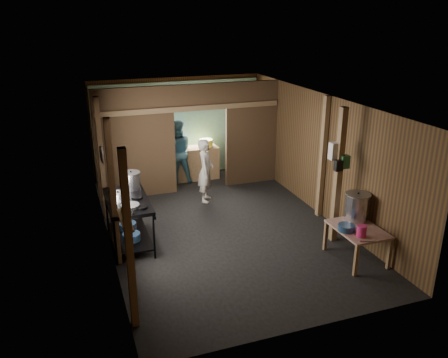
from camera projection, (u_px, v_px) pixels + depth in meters
name	position (u px, v px, depth m)	size (l,w,h in m)	color
floor	(221.00, 226.00, 9.47)	(4.50, 7.00, 0.00)	black
ceiling	(220.00, 101.00, 8.57)	(4.50, 7.00, 0.00)	#4D4A47
wall_back	(178.00, 127.00, 12.12)	(4.50, 0.00, 2.60)	#563A1B
wall_front	(309.00, 247.00, 5.92)	(4.50, 0.00, 2.60)	#563A1B
wall_left	(104.00, 179.00, 8.32)	(0.00, 7.00, 2.60)	#563A1B
wall_right	(320.00, 155.00, 9.72)	(0.00, 7.00, 2.60)	#563A1B
partition_left	(135.00, 144.00, 10.55)	(1.85, 0.10, 2.60)	#433220
partition_right	(251.00, 133.00, 11.46)	(1.35, 0.10, 2.60)	#433220
partition_header	(200.00, 97.00, 10.70)	(1.30, 0.10, 0.60)	#433220
turquoise_panel	(178.00, 129.00, 12.08)	(4.40, 0.06, 2.50)	#8AC5BC
back_counter	(195.00, 163.00, 12.03)	(1.20, 0.50, 0.85)	#8B6D4D
wall_clock	(187.00, 104.00, 11.90)	(0.20, 0.20, 0.03)	silver
post_left_a	(129.00, 242.00, 6.04)	(0.10, 0.12, 2.60)	#8B6D4D
post_left_b	(113.00, 194.00, 7.63)	(0.10, 0.12, 2.60)	#8B6D4D
post_left_c	(102.00, 160.00, 9.40)	(0.10, 0.12, 2.60)	#8B6D4D
post_right	(323.00, 158.00, 9.52)	(0.10, 0.12, 2.60)	#8B6D4D
post_free	(338.00, 177.00, 8.45)	(0.12, 0.12, 2.60)	#8B6D4D
cross_beam	(191.00, 108.00, 10.67)	(4.40, 0.12, 0.12)	#8B6D4D
pan_lid_big	(102.00, 155.00, 8.56)	(0.34, 0.34, 0.03)	gray
pan_lid_small	(101.00, 154.00, 8.95)	(0.30, 0.30, 0.03)	black
wall_shelf	(125.00, 220.00, 6.45)	(0.14, 0.80, 0.03)	#8B6D4D
jar_white	(128.00, 223.00, 6.21)	(0.07, 0.07, 0.10)	silver
jar_yellow	(125.00, 216.00, 6.43)	(0.08, 0.08, 0.10)	#FBF13C
jar_green	(123.00, 210.00, 6.63)	(0.06, 0.06, 0.10)	#245F30
bag_white	(336.00, 151.00, 8.34)	(0.22, 0.15, 0.32)	silver
bag_green	(345.00, 162.00, 8.31)	(0.16, 0.12, 0.24)	#245F30
bag_black	(338.00, 166.00, 8.27)	(0.14, 0.10, 0.20)	black
gas_range	(129.00, 222.00, 8.58)	(0.80, 1.55, 0.91)	black
prep_table	(356.00, 244.00, 8.10)	(0.74, 1.02, 0.61)	tan
stove_pot_large	(131.00, 181.00, 8.89)	(0.36, 0.36, 0.36)	#B7B7C0
stove_pot_med	(118.00, 198.00, 8.26)	(0.25, 0.25, 0.22)	#B7B7C0
frying_pan	(130.00, 206.00, 8.07)	(0.33, 0.55, 0.07)	gray
blue_tub_front	(131.00, 237.00, 8.47)	(0.33, 0.33, 0.14)	navy
blue_tub_back	(128.00, 226.00, 8.89)	(0.33, 0.33, 0.13)	navy
stock_pot	(357.00, 207.00, 8.25)	(0.45, 0.45, 0.52)	#B7B7C0
wash_basin	(346.00, 228.00, 7.89)	(0.29, 0.29, 0.11)	navy
pink_bucket	(362.00, 231.00, 7.67)	(0.17, 0.17, 0.20)	#C22666
knife	(369.00, 241.00, 7.52)	(0.30, 0.04, 0.01)	#B7B7C0
yellow_tub	(206.00, 143.00, 11.95)	(0.34, 0.34, 0.19)	#FBF13C
cook	(206.00, 170.00, 10.49)	(0.54, 0.35, 1.48)	beige
worker_back	(177.00, 152.00, 11.64)	(0.80, 0.62, 1.64)	teal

